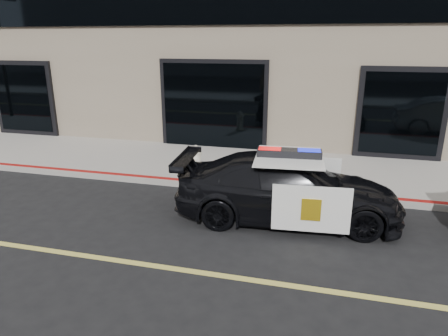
# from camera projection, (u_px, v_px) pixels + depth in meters

# --- Properties ---
(ground) EXTENTS (120.00, 120.00, 0.00)m
(ground) POSITION_uv_depth(u_px,v_px,m) (154.00, 266.00, 6.33)
(ground) COLOR black
(ground) RESTS_ON ground
(sidewalk_n) EXTENTS (60.00, 3.50, 0.15)m
(sidewalk_n) POSITION_uv_depth(u_px,v_px,m) (231.00, 166.00, 11.15)
(sidewalk_n) COLOR gray
(sidewalk_n) RESTS_ON ground
(police_car) EXTENTS (2.52, 4.69, 1.44)m
(police_car) POSITION_uv_depth(u_px,v_px,m) (288.00, 188.00, 7.85)
(police_car) COLOR black
(police_car) RESTS_ON ground
(fire_hydrant) EXTENTS (0.33, 0.46, 0.73)m
(fire_hydrant) POSITION_uv_depth(u_px,v_px,m) (196.00, 160.00, 10.22)
(fire_hydrant) COLOR white
(fire_hydrant) RESTS_ON sidewalk_n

